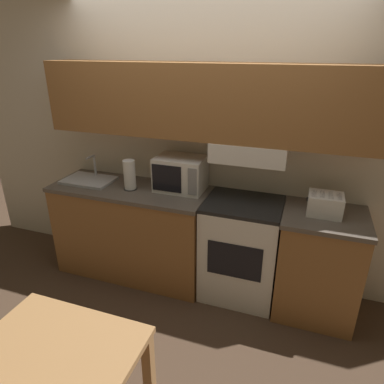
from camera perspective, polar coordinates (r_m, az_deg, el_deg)
ground_plane at (r=3.67m, az=2.07°, el=-12.22°), size 16.00×16.00×0.00m
wall_back at (r=3.00m, az=2.33°, el=10.47°), size 5.16×0.38×2.55m
lower_counter_main at (r=3.42m, az=-9.81°, el=-6.29°), size 1.48×0.59×0.92m
lower_counter_right_stub at (r=3.07m, az=20.25°, el=-11.22°), size 0.65×0.59×0.92m
stove_range at (r=3.11m, az=8.12°, el=-9.42°), size 0.65×0.55×0.92m
microwave at (r=3.06m, az=-1.94°, el=3.07°), size 0.44×0.31×0.31m
toaster at (r=2.83m, az=21.29°, el=-1.89°), size 0.27×0.22×0.16m
sink_basin at (r=3.45m, az=-16.82°, el=2.00°), size 0.47×0.33×0.24m
paper_towel_roll at (r=3.13m, az=-10.36°, el=2.81°), size 0.12×0.12×0.27m
dining_table at (r=2.05m, az=-22.57°, el=-26.56°), size 0.83×0.72×0.74m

